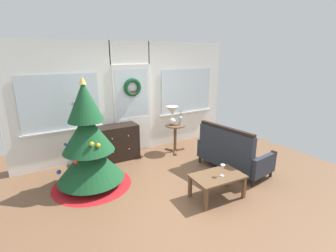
{
  "coord_description": "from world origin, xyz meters",
  "views": [
    {
      "loc": [
        -2.25,
        -3.2,
        2.3
      ],
      "look_at": [
        0.05,
        0.55,
        1.0
      ],
      "focal_mm": 26.61,
      "sensor_mm": 36.0,
      "label": 1
    }
  ],
  "objects": [
    {
      "name": "christmas_tree",
      "position": [
        -1.32,
        0.94,
        0.71
      ],
      "size": [
        1.39,
        1.39,
        1.93
      ],
      "color": "#4C331E",
      "rests_on": "ground"
    },
    {
      "name": "wine_glass",
      "position": [
        0.38,
        -0.58,
        0.54
      ],
      "size": [
        0.08,
        0.08,
        0.2
      ],
      "color": "silver",
      "rests_on": "coffee_table"
    },
    {
      "name": "flower_vase",
      "position": [
        0.93,
        1.44,
        0.79
      ],
      "size": [
        0.11,
        0.1,
        0.35
      ],
      "color": "#99ADBC",
      "rests_on": "side_table"
    },
    {
      "name": "coffee_table",
      "position": [
        0.33,
        -0.53,
        0.34
      ],
      "size": [
        0.88,
        0.58,
        0.4
      ],
      "color": "brown",
      "rests_on": "ground"
    },
    {
      "name": "settee_sofa",
      "position": [
        1.21,
        0.06,
        0.38
      ],
      "size": [
        0.86,
        1.5,
        0.96
      ],
      "color": "black",
      "rests_on": "ground"
    },
    {
      "name": "gift_box",
      "position": [
        -1.01,
        0.73,
        0.08
      ],
      "size": [
        0.17,
        0.15,
        0.17
      ],
      "primitive_type": "cube",
      "color": "#D8C64C",
      "rests_on": "ground"
    },
    {
      "name": "ground_plane",
      "position": [
        0.0,
        0.0,
        0.0
      ],
      "size": [
        6.76,
        6.76,
        0.0
      ],
      "primitive_type": "plane",
      "color": "brown"
    },
    {
      "name": "dresser_cabinet",
      "position": [
        -0.5,
        1.79,
        0.39
      ],
      "size": [
        0.91,
        0.46,
        0.78
      ],
      "color": "black",
      "rests_on": "ground"
    },
    {
      "name": "back_wall_with_door",
      "position": [
        0.0,
        2.08,
        1.28
      ],
      "size": [
        5.2,
        0.19,
        2.55
      ],
      "color": "white",
      "rests_on": "ground"
    },
    {
      "name": "side_table",
      "position": [
        0.83,
        1.5,
        0.48
      ],
      "size": [
        0.5,
        0.48,
        0.67
      ],
      "color": "brown",
      "rests_on": "ground"
    },
    {
      "name": "table_lamp",
      "position": [
        0.77,
        1.54,
        0.95
      ],
      "size": [
        0.28,
        0.28,
        0.44
      ],
      "color": "silver",
      "rests_on": "side_table"
    }
  ]
}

